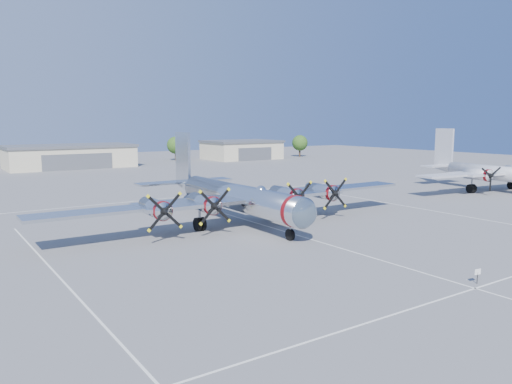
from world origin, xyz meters
TOP-DOWN VIEW (x-y plane):
  - ground at (0.00, 0.00)m, footprint 260.00×260.00m
  - parking_lines at (0.00, -1.75)m, footprint 60.00×50.08m
  - hangar_center at (0.00, 81.96)m, footprint 28.60×14.60m
  - hangar_east at (48.00, 81.96)m, footprint 20.60×14.60m
  - tree_east at (30.00, 88.00)m, footprint 4.80×4.80m
  - tree_far_east at (68.00, 80.00)m, footprint 4.80×4.80m
  - main_bomber_b29 at (-1.76, 5.35)m, footprint 43.16×29.76m
  - twin_engine_east at (44.63, 4.54)m, footprint 32.72×25.26m
  - info_placard at (1.02, -21.48)m, footprint 0.53×0.12m

SIDE VIEW (x-z plane):
  - ground at x=0.00m, z-range 0.00..0.00m
  - main_bomber_b29 at x=-1.76m, z-range -4.74..4.74m
  - twin_engine_east at x=44.63m, z-range -4.81..4.81m
  - parking_lines at x=0.00m, z-range 0.00..0.01m
  - info_placard at x=1.02m, z-range 0.21..1.22m
  - hangar_center at x=0.00m, z-range 0.01..5.41m
  - hangar_east at x=48.00m, z-range 0.01..5.41m
  - tree_east at x=30.00m, z-range 0.90..7.54m
  - tree_far_east at x=68.00m, z-range 0.90..7.54m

